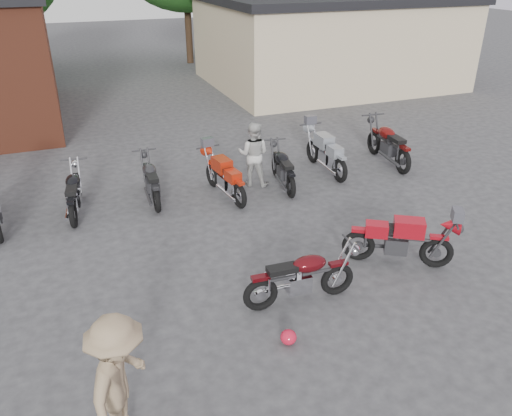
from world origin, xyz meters
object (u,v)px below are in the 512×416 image
object	(u,v)px
row_bike_2	(74,190)
row_bike_6	(326,150)
vintage_motorcycle	(302,274)
row_bike_4	(224,175)
row_bike_7	(388,141)
person_tan	(121,383)
person_light	(254,154)
row_bike_5	(283,166)
sportbike	(401,237)
row_bike_3	(151,178)
helmet	(288,337)

from	to	relation	value
row_bike_2	row_bike_6	size ratio (longest dim) A/B	0.92
vintage_motorcycle	row_bike_4	size ratio (longest dim) A/B	0.98
row_bike_7	person_tan	bearing A→B (deg)	133.92
row_bike_4	person_light	bearing A→B (deg)	-74.63
row_bike_5	row_bike_6	bearing A→B (deg)	-63.74
sportbike	person_tan	bearing A→B (deg)	-127.01
person_tan	sportbike	bearing A→B (deg)	-40.52
row_bike_7	vintage_motorcycle	bearing A→B (deg)	139.23
vintage_motorcycle	row_bike_3	size ratio (longest dim) A/B	1.01
row_bike_4	person_tan	bearing A→B (deg)	143.49
person_tan	row_bike_7	bearing A→B (deg)	-22.84
row_bike_2	helmet	bearing A→B (deg)	-147.45
vintage_motorcycle	helmet	bearing A→B (deg)	-123.49
vintage_motorcycle	person_tan	bearing A→B (deg)	-148.85
vintage_motorcycle	row_bike_3	bearing A→B (deg)	110.70
row_bike_6	person_light	bearing A→B (deg)	93.03
helmet	row_bike_2	xyz separation A→B (m)	(-2.63, 5.61, 0.43)
person_light	row_bike_3	bearing A→B (deg)	31.26
sportbike	person_light	world-z (taller)	person_light
sportbike	helmet	distance (m)	3.09
person_light	row_bike_4	world-z (taller)	person_light
sportbike	row_bike_6	distance (m)	4.60
sportbike	row_bike_4	bearing A→B (deg)	149.30
row_bike_3	row_bike_6	distance (m)	4.62
person_light	sportbike	bearing A→B (deg)	137.43
row_bike_2	row_bike_6	xyz separation A→B (m)	(6.32, 0.13, 0.05)
sportbike	person_light	size ratio (longest dim) A/B	1.20
sportbike	row_bike_7	size ratio (longest dim) A/B	0.89
row_bike_6	vintage_motorcycle	bearing A→B (deg)	147.69
row_bike_2	row_bike_5	distance (m)	4.90
sportbike	row_bike_5	distance (m)	4.08
row_bike_6	row_bike_3	bearing A→B (deg)	90.64
sportbike	helmet	bearing A→B (deg)	-124.47
helmet	row_bike_3	size ratio (longest dim) A/B	0.13
sportbike	row_bike_2	world-z (taller)	sportbike
row_bike_2	sportbike	bearing A→B (deg)	-121.48
helmet	person_tan	world-z (taller)	person_tan
person_tan	row_bike_3	xyz separation A→B (m)	(1.52, 6.47, -0.35)
row_bike_3	row_bike_7	size ratio (longest dim) A/B	0.86
sportbike	row_bike_6	bearing A→B (deg)	110.60
row_bike_6	row_bike_7	size ratio (longest dim) A/B	0.94
vintage_motorcycle	row_bike_6	bearing A→B (deg)	60.81
person_light	row_bike_5	bearing A→B (deg)	-176.33
row_bike_6	sportbike	bearing A→B (deg)	168.55
sportbike	person_light	bearing A→B (deg)	136.89
row_bike_3	row_bike_5	size ratio (longest dim) A/B	1.01
row_bike_4	row_bike_7	xyz separation A→B (m)	(4.86, 0.44, 0.07)
row_bike_2	vintage_motorcycle	bearing A→B (deg)	-138.24
row_bike_3	row_bike_5	xyz separation A→B (m)	(3.18, -0.40, -0.00)
sportbike	person_tan	xyz separation A→B (m)	(-5.24, -2.02, 0.32)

